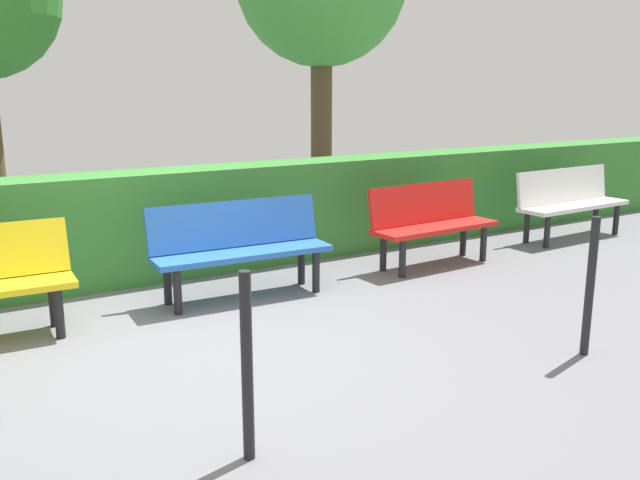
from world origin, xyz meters
TOP-DOWN VIEW (x-y plane):
  - ground_plane at (0.00, 0.00)m, footprint 20.12×20.12m
  - bench_white at (-5.38, -0.98)m, footprint 1.66×0.50m
  - bench_red at (-3.05, -0.87)m, footprint 1.48×0.52m
  - bench_blue at (-0.86, -0.91)m, footprint 1.63×0.54m
  - hedge_row at (-0.98, -1.93)m, footprint 16.12×0.57m
  - railing_post_mid at (-2.38, 1.60)m, footprint 0.06×0.06m
  - railing_post_far at (0.25, 1.60)m, footprint 0.06×0.06m

SIDE VIEW (x-z plane):
  - ground_plane at x=0.00m, z-range 0.00..0.00m
  - bench_red at x=-3.05m, z-range 0.05..0.91m
  - bench_blue at x=-0.86m, z-range 0.05..0.91m
  - bench_white at x=-5.38m, z-range 0.05..0.91m
  - railing_post_mid at x=-2.38m, z-range 0.00..1.00m
  - railing_post_far at x=0.25m, z-range 0.00..1.00m
  - hedge_row at x=-0.98m, z-range 0.00..1.06m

